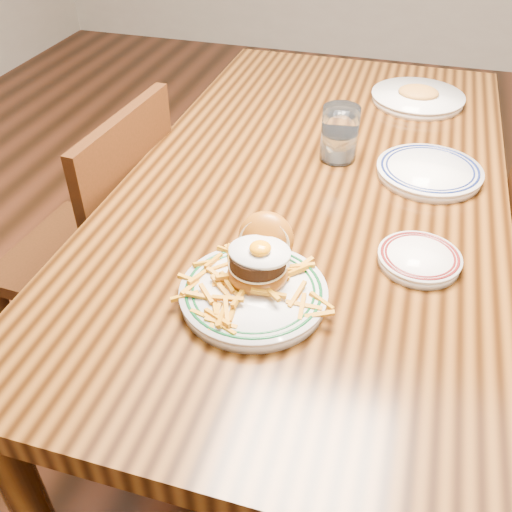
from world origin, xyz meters
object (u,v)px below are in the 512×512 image
(chair_left, at_px, (104,248))
(main_plate, at_px, (256,280))
(table, at_px, (314,209))
(side_plate, at_px, (419,258))

(chair_left, xyz_separation_m, main_plate, (0.54, -0.36, 0.31))
(table, relative_size, main_plate, 6.02)
(table, height_order, main_plate, main_plate)
(chair_left, relative_size, side_plate, 5.68)
(chair_left, distance_m, main_plate, 0.72)
(chair_left, height_order, side_plate, chair_left)
(main_plate, relative_size, side_plate, 1.72)
(table, bearing_deg, chair_left, -173.28)
(table, bearing_deg, side_plate, -45.99)
(table, distance_m, chair_left, 0.60)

